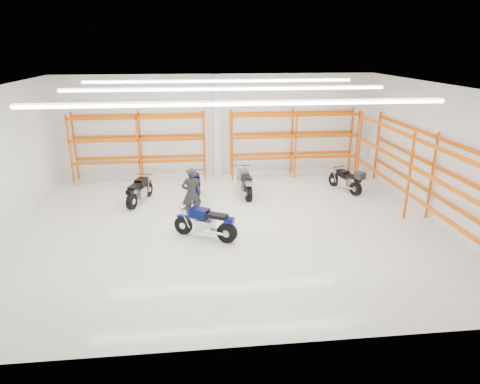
{
  "coord_description": "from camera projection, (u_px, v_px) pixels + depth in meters",
  "views": [
    {
      "loc": [
        -1.05,
        -12.98,
        5.69
      ],
      "look_at": [
        0.43,
        0.5,
        1.0
      ],
      "focal_mm": 32.0,
      "sensor_mm": 36.0,
      "label": 1
    }
  ],
  "objects": [
    {
      "name": "pallet_racking_side",
      "position": [
        422.0,
        167.0,
        14.23
      ],
      "size": [
        0.87,
        9.07,
        3.0
      ],
      "color": "#E15D0C",
      "rests_on": "ground"
    },
    {
      "name": "standing_man",
      "position": [
        192.0,
        194.0,
        14.42
      ],
      "size": [
        0.7,
        0.48,
        1.83
      ],
      "primitive_type": "imported",
      "rotation": [
        0.0,
        0.0,
        3.21
      ],
      "color": "black",
      "rests_on": "ground"
    },
    {
      "name": "pallet_racking_back_right",
      "position": [
        294.0,
        137.0,
        19.07
      ],
      "size": [
        5.67,
        0.87,
        3.0
      ],
      "color": "#E15D0C",
      "rests_on": "ground"
    },
    {
      "name": "motorcycle_back_a",
      "position": [
        139.0,
        192.0,
        16.02
      ],
      "size": [
        0.93,
        1.96,
        1.0
      ],
      "color": "black",
      "rests_on": "ground"
    },
    {
      "name": "ground",
      "position": [
        229.0,
        226.0,
        14.16
      ],
      "size": [
        14.0,
        14.0,
        0.0
      ],
      "primitive_type": "plane",
      "color": "silver",
      "rests_on": "ground"
    },
    {
      "name": "structural_column",
      "position": [
        217.0,
        127.0,
        18.89
      ],
      "size": [
        0.32,
        0.32,
        4.5
      ],
      "primitive_type": "cube",
      "color": "white",
      "rests_on": "ground"
    },
    {
      "name": "motorcycle_back_d",
      "position": [
        348.0,
        181.0,
        17.28
      ],
      "size": [
        0.98,
        1.87,
        1.0
      ],
      "color": "black",
      "rests_on": "ground"
    },
    {
      "name": "room_shell",
      "position": [
        228.0,
        127.0,
        13.11
      ],
      "size": [
        14.02,
        12.02,
        4.51
      ],
      "color": "white",
      "rests_on": "ground"
    },
    {
      "name": "pallet_racking_back_left",
      "position": [
        139.0,
        140.0,
        18.37
      ],
      "size": [
        5.67,
        0.87,
        3.0
      ],
      "color": "#E15D0C",
      "rests_on": "ground"
    },
    {
      "name": "motorcycle_back_c",
      "position": [
        245.0,
        183.0,
        16.87
      ],
      "size": [
        0.73,
        2.2,
        1.08
      ],
      "color": "black",
      "rests_on": "ground"
    },
    {
      "name": "motorcycle_back_b",
      "position": [
        196.0,
        188.0,
        16.41
      ],
      "size": [
        0.7,
        2.11,
        1.04
      ],
      "color": "black",
      "rests_on": "ground"
    },
    {
      "name": "motorcycle_main",
      "position": [
        207.0,
        224.0,
        13.07
      ],
      "size": [
        1.93,
        1.17,
        1.05
      ],
      "color": "black",
      "rests_on": "ground"
    }
  ]
}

